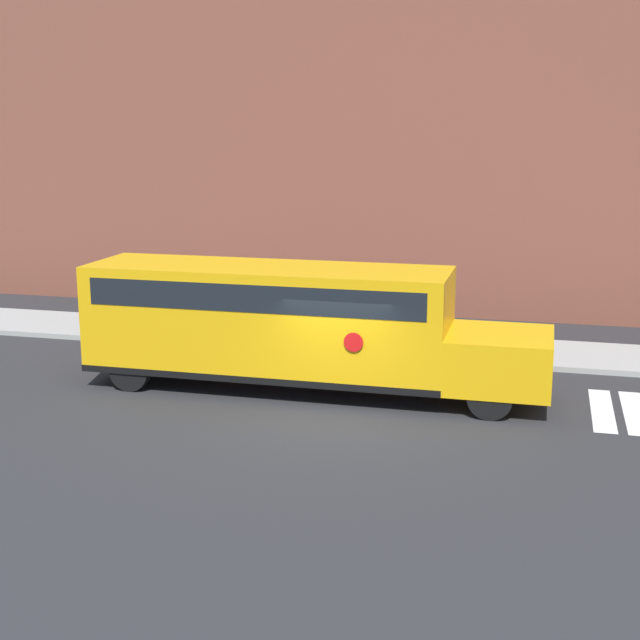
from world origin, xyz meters
TOP-DOWN VIEW (x-y plane):
  - ground_plane at (0.00, 0.00)m, footprint 60.00×60.00m
  - sidewalk_strip at (0.00, 6.50)m, footprint 44.00×3.00m
  - building_backdrop at (0.00, 13.00)m, footprint 32.00×4.00m
  - school_bus at (-1.50, 1.82)m, footprint 11.13×2.57m

SIDE VIEW (x-z plane):
  - ground_plane at x=0.00m, z-range 0.00..0.00m
  - sidewalk_strip at x=0.00m, z-range 0.00..0.15m
  - school_bus at x=-1.50m, z-range 0.21..3.23m
  - building_backdrop at x=0.00m, z-range 0.00..11.33m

